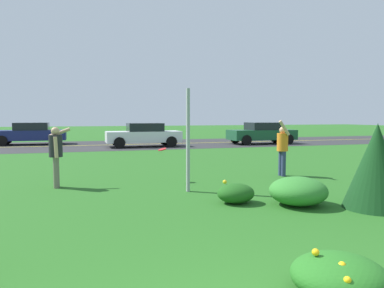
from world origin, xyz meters
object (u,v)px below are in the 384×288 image
sign_post_near_path (188,140)px  person_thrower_dark_shirt (56,152)px  car_white_center_left (144,135)px  car_navy_center_right (31,133)px  car_dark_green_leftmost (262,133)px  frisbee_red (162,149)px  person_catcher_orange_shirt (282,146)px

sign_post_near_path → person_thrower_dark_shirt: sign_post_near_path is taller
sign_post_near_path → car_white_center_left: 13.82m
sign_post_near_path → car_navy_center_right: (-5.62, 17.71, -0.53)m
car_dark_green_leftmost → car_navy_center_right: same height
person_thrower_dark_shirt → car_white_center_left: size_ratio=0.35×
car_white_center_left → car_navy_center_right: 7.92m
car_dark_green_leftmost → car_navy_center_right: 15.46m
person_thrower_dark_shirt → frisbee_red: bearing=2.5°
frisbee_red → car_dark_green_leftmost: car_dark_green_leftmost is taller
car_dark_green_leftmost → person_catcher_orange_shirt: bearing=-115.4°
person_catcher_orange_shirt → sign_post_near_path: bearing=-157.9°
person_thrower_dark_shirt → person_catcher_orange_shirt: 6.61m
person_catcher_orange_shirt → person_thrower_dark_shirt: bearing=179.3°
person_catcher_orange_shirt → car_dark_green_leftmost: size_ratio=0.39×
person_catcher_orange_shirt → car_navy_center_right: bearing=119.2°
frisbee_red → car_dark_green_leftmost: (9.62, 12.14, -0.17)m
car_dark_green_leftmost → car_white_center_left: 8.08m
person_catcher_orange_shirt → car_navy_center_right: size_ratio=0.39×
frisbee_red → car_navy_center_right: size_ratio=0.05×
sign_post_near_path → frisbee_red: bearing=100.0°
person_catcher_orange_shirt → frisbee_red: size_ratio=7.25×
person_thrower_dark_shirt → car_dark_green_leftmost: (12.46, 12.27, -0.20)m
sign_post_near_path → person_catcher_orange_shirt: bearing=22.1°
person_catcher_orange_shirt → car_white_center_left: 12.54m
person_thrower_dark_shirt → car_white_center_left: person_thrower_dark_shirt is taller
person_thrower_dark_shirt → car_navy_center_right: (-2.49, 16.22, -0.20)m
car_dark_green_leftmost → car_navy_center_right: (-14.95, 3.95, 0.00)m
frisbee_red → sign_post_near_path: bearing=-80.0°
person_thrower_dark_shirt → frisbee_red: (2.84, 0.13, -0.03)m
frisbee_red → car_white_center_left: 12.24m
person_thrower_dark_shirt → car_navy_center_right: bearing=98.7°
frisbee_red → car_white_center_left: size_ratio=0.05×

